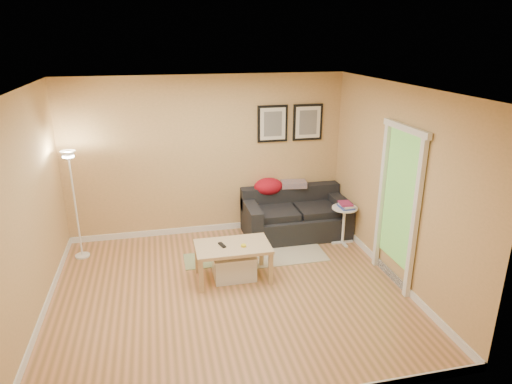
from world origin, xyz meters
TOP-DOWN VIEW (x-y plane):
  - floor at (0.00, 0.00)m, footprint 4.50×4.50m
  - ceiling at (0.00, 0.00)m, footprint 4.50×4.50m
  - wall_back at (0.00, 2.00)m, footprint 4.50×0.00m
  - wall_front at (0.00, -2.00)m, footprint 4.50×0.00m
  - wall_left at (-2.25, 0.00)m, footprint 0.00×4.00m
  - wall_right at (2.25, 0.00)m, footprint 0.00×4.00m
  - baseboard_back at (0.00, 1.99)m, footprint 4.50×0.02m
  - baseboard_left at (-2.24, 0.00)m, footprint 0.02×4.00m
  - baseboard_right at (2.24, 0.00)m, footprint 0.02×4.00m
  - sofa at (1.38, 1.53)m, footprint 1.70×0.90m
  - red_throw at (0.99, 1.86)m, footprint 0.48×0.36m
  - plaid_throw at (1.43, 1.86)m, footprint 0.45×0.32m
  - framed_print_left at (1.08, 1.98)m, footprint 0.50×0.04m
  - framed_print_right at (1.68, 1.98)m, footprint 0.50×0.04m
  - area_rug at (0.98, 0.94)m, footprint 1.25×0.85m
  - green_runner at (-0.16, 0.94)m, footprint 0.70×0.50m
  - coffee_table at (0.11, 0.34)m, footprint 1.01×0.62m
  - remote_control at (-0.03, 0.36)m, footprint 0.09×0.17m
  - tape_roll at (0.25, 0.27)m, footprint 0.07×0.07m
  - storage_bin at (0.13, 0.36)m, footprint 0.58×0.42m
  - side_table at (2.02, 1.05)m, footprint 0.40×0.40m
  - book_stack at (2.03, 1.03)m, footprint 0.28×0.32m
  - floor_lamp at (-2.00, 1.48)m, footprint 0.21×0.21m
  - doorway at (2.20, -0.15)m, footprint 0.12×1.01m

SIDE VIEW (x-z plane):
  - floor at x=0.00m, z-range 0.00..0.00m
  - area_rug at x=0.98m, z-range 0.00..0.01m
  - green_runner at x=-0.16m, z-range 0.00..0.01m
  - baseboard_back at x=0.00m, z-range 0.00..0.10m
  - baseboard_left at x=-2.24m, z-range 0.00..0.10m
  - baseboard_right at x=2.24m, z-range 0.00..0.10m
  - storage_bin at x=0.13m, z-range 0.00..0.36m
  - coffee_table at x=0.11m, z-range 0.00..0.50m
  - side_table at x=2.02m, z-range 0.00..0.61m
  - sofa at x=1.38m, z-range 0.00..0.75m
  - remote_control at x=-0.03m, z-range 0.50..0.52m
  - tape_roll at x=0.25m, z-range 0.50..0.53m
  - book_stack at x=2.03m, z-range 0.61..0.70m
  - red_throw at x=0.99m, z-range 0.63..0.91m
  - floor_lamp at x=-2.00m, z-range -0.04..1.60m
  - plaid_throw at x=1.43m, z-range 0.73..0.83m
  - doorway at x=2.20m, z-range -0.04..2.09m
  - wall_back at x=0.00m, z-range -0.95..3.55m
  - wall_front at x=0.00m, z-range -0.95..3.55m
  - wall_left at x=-2.25m, z-range -0.70..3.30m
  - wall_right at x=2.25m, z-range -0.70..3.30m
  - framed_print_left at x=1.08m, z-range 1.50..2.10m
  - framed_print_right at x=1.68m, z-range 1.50..2.10m
  - ceiling at x=0.00m, z-range 2.60..2.60m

